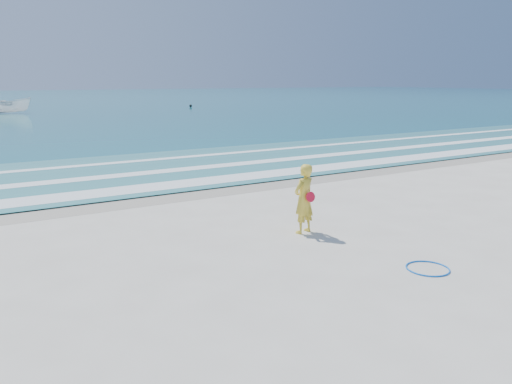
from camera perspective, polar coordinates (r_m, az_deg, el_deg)
ground at (r=10.51m, az=11.29°, el=-9.50°), size 400.00×400.00×0.00m
wet_sand at (r=17.88m, az=-8.42°, el=-0.11°), size 400.00×2.40×0.00m
shallow at (r=22.48m, az=-13.38°, el=2.42°), size 400.00×10.00×0.01m
foam_near at (r=19.05m, az=-9.94°, el=0.78°), size 400.00×1.40×0.01m
foam_mid at (r=21.73m, az=-12.73°, el=2.13°), size 400.00×0.90×0.01m
foam_far at (r=24.84m, az=-15.17°, el=3.30°), size 400.00×0.60×0.01m
hoop at (r=11.31m, az=19.03°, el=-8.26°), size 1.05×1.05×0.03m
boat at (r=66.22m, az=-26.32°, el=8.85°), size 4.98×2.59×1.83m
buoy at (r=73.62m, az=-7.48°, el=9.74°), size 0.41×0.41×0.41m
woman at (r=12.98m, az=5.49°, el=-0.78°), size 0.76×0.60×1.83m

